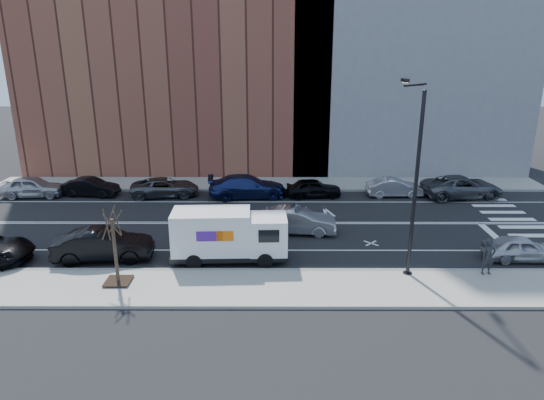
{
  "coord_description": "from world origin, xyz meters",
  "views": [
    {
      "loc": [
        0.37,
        -29.06,
        10.98
      ],
      "look_at": [
        0.28,
        0.46,
        1.4
      ],
      "focal_mm": 32.0,
      "sensor_mm": 36.0,
      "label": 1
    }
  ],
  "objects_px": {
    "driving_sedan": "(297,221)",
    "near_parked_front": "(521,248)",
    "far_parked_b": "(91,187)",
    "pedestrian": "(488,257)",
    "far_parked_a": "(33,187)",
    "fedex_van": "(229,235)"
  },
  "relations": [
    {
      "from": "fedex_van",
      "to": "far_parked_b",
      "type": "relative_size",
      "value": 1.48
    },
    {
      "from": "driving_sedan",
      "to": "pedestrian",
      "type": "relative_size",
      "value": 2.56
    },
    {
      "from": "far_parked_a",
      "to": "pedestrian",
      "type": "relative_size",
      "value": 2.48
    },
    {
      "from": "far_parked_b",
      "to": "far_parked_a",
      "type": "bearing_deg",
      "value": 100.74
    },
    {
      "from": "fedex_van",
      "to": "pedestrian",
      "type": "relative_size",
      "value": 3.31
    },
    {
      "from": "near_parked_front",
      "to": "fedex_van",
      "type": "bearing_deg",
      "value": 91.39
    },
    {
      "from": "fedex_van",
      "to": "near_parked_front",
      "type": "height_order",
      "value": "fedex_van"
    },
    {
      "from": "pedestrian",
      "to": "fedex_van",
      "type": "bearing_deg",
      "value": 162.3
    },
    {
      "from": "driving_sedan",
      "to": "near_parked_front",
      "type": "xyz_separation_m",
      "value": [
        11.69,
        -3.86,
        -0.12
      ]
    },
    {
      "from": "fedex_van",
      "to": "far_parked_a",
      "type": "distance_m",
      "value": 19.19
    },
    {
      "from": "fedex_van",
      "to": "far_parked_a",
      "type": "height_order",
      "value": "fedex_van"
    },
    {
      "from": "fedex_van",
      "to": "pedestrian",
      "type": "height_order",
      "value": "fedex_van"
    },
    {
      "from": "driving_sedan",
      "to": "pedestrian",
      "type": "xyz_separation_m",
      "value": [
        9.09,
        -5.8,
        0.29
      ]
    },
    {
      "from": "far_parked_a",
      "to": "far_parked_b",
      "type": "bearing_deg",
      "value": -90.06
    },
    {
      "from": "fedex_van",
      "to": "driving_sedan",
      "type": "height_order",
      "value": "fedex_van"
    },
    {
      "from": "far_parked_b",
      "to": "driving_sedan",
      "type": "height_order",
      "value": "driving_sedan"
    },
    {
      "from": "far_parked_a",
      "to": "near_parked_front",
      "type": "height_order",
      "value": "far_parked_a"
    },
    {
      "from": "near_parked_front",
      "to": "pedestrian",
      "type": "distance_m",
      "value": 3.27
    },
    {
      "from": "driving_sedan",
      "to": "near_parked_front",
      "type": "distance_m",
      "value": 12.32
    },
    {
      "from": "far_parked_b",
      "to": "near_parked_front",
      "type": "bearing_deg",
      "value": -105.71
    },
    {
      "from": "far_parked_a",
      "to": "far_parked_b",
      "type": "relative_size",
      "value": 1.11
    },
    {
      "from": "near_parked_front",
      "to": "far_parked_b",
      "type": "bearing_deg",
      "value": 68.22
    }
  ]
}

